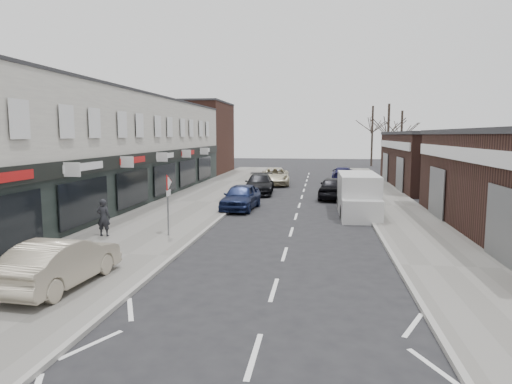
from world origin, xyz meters
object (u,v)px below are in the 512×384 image
(warning_sign, at_px, (168,188))
(parked_car_left_c, at_px, (275,176))
(parked_car_left_a, at_px, (241,197))
(parked_car_right_b, at_px, (333,188))
(sedan_on_pavement, at_px, (61,262))
(parked_car_right_c, at_px, (343,174))
(pedestrian, at_px, (104,218))
(parked_car_right_a, at_px, (353,190))
(parked_car_left_b, at_px, (259,184))
(white_van, at_px, (358,195))

(warning_sign, bearing_deg, parked_car_left_c, 83.56)
(parked_car_left_a, distance_m, parked_car_right_b, 7.76)
(sedan_on_pavement, distance_m, parked_car_right_c, 33.50)
(parked_car_left_c, height_order, parked_car_right_b, parked_car_right_b)
(pedestrian, distance_m, parked_car_right_c, 28.18)
(parked_car_right_b, bearing_deg, parked_car_right_c, -90.21)
(parked_car_right_a, height_order, parked_car_right_c, parked_car_right_a)
(warning_sign, height_order, parked_car_left_c, warning_sign)
(warning_sign, relative_size, parked_car_right_b, 0.58)
(pedestrian, bearing_deg, warning_sign, -171.18)
(parked_car_left_b, bearing_deg, parked_car_right_a, -25.72)
(sedan_on_pavement, relative_size, parked_car_right_b, 0.92)
(parked_car_left_c, bearing_deg, pedestrian, -108.17)
(parked_car_left_b, bearing_deg, pedestrian, -109.80)
(parked_car_right_a, relative_size, parked_car_right_c, 0.90)
(white_van, bearing_deg, parked_car_left_a, 172.79)
(white_van, relative_size, parked_car_left_a, 1.31)
(pedestrian, distance_m, parked_car_right_b, 17.12)
(warning_sign, xyz_separation_m, parked_car_right_c, (8.58, 25.28, -1.48))
(pedestrian, distance_m, parked_car_left_c, 22.81)
(white_van, height_order, parked_car_left_c, white_van)
(parked_car_left_a, bearing_deg, parked_car_left_b, 92.71)
(white_van, xyz_separation_m, pedestrian, (-11.30, -7.65, -0.16))
(pedestrian, distance_m, parked_car_left_a, 9.58)
(parked_car_left_b, distance_m, parked_car_right_a, 7.31)
(sedan_on_pavement, xyz_separation_m, parked_car_left_b, (2.78, 22.14, -0.08))
(pedestrian, bearing_deg, parked_car_right_a, -133.15)
(sedan_on_pavement, xyz_separation_m, parked_car_right_a, (9.55, 19.37, -0.08))
(sedan_on_pavement, bearing_deg, parked_car_left_b, -93.18)
(parked_car_left_a, height_order, parked_car_left_b, parked_car_left_a)
(sedan_on_pavement, height_order, parked_car_left_b, sedan_on_pavement)
(parked_car_left_b, relative_size, parked_car_left_c, 0.94)
(warning_sign, distance_m, pedestrian, 3.06)
(white_van, relative_size, parked_car_right_c, 1.19)
(sedan_on_pavement, distance_m, parked_car_left_a, 15.02)
(parked_car_right_b, relative_size, parked_car_right_c, 0.93)
(parked_car_left_a, xyz_separation_m, parked_car_left_c, (0.69, 13.76, -0.01))
(warning_sign, height_order, pedestrian, warning_sign)
(parked_car_left_b, bearing_deg, white_van, -54.25)
(sedan_on_pavement, xyz_separation_m, parked_car_right_c, (9.47, 32.13, -0.10))
(white_van, bearing_deg, parked_car_right_a, 88.47)
(white_van, bearing_deg, warning_sign, -140.69)
(warning_sign, bearing_deg, parked_car_right_c, 71.25)
(warning_sign, distance_m, sedan_on_pavement, 7.04)
(sedan_on_pavement, height_order, parked_car_left_c, sedan_on_pavement)
(parked_car_right_c, bearing_deg, warning_sign, 74.09)
(parked_car_left_c, bearing_deg, parked_car_left_b, -99.99)
(pedestrian, relative_size, parked_car_left_c, 0.30)
(warning_sign, relative_size, parked_car_right_a, 0.60)
(parked_car_left_c, distance_m, parked_car_right_b, 9.72)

